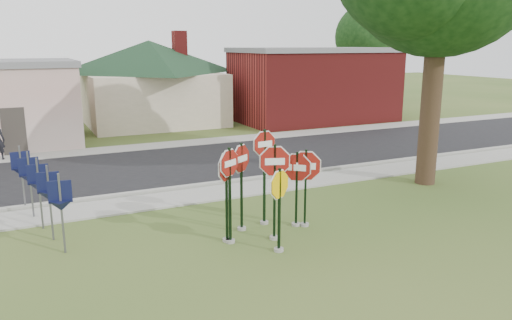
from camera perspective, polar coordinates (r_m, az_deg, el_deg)
name	(u,v)px	position (r m, az deg, el deg)	size (l,w,h in m)	color
ground	(294,254)	(12.33, 4.38, -10.70)	(120.00, 120.00, 0.00)	#385520
sidewalk_near	(214,193)	(17.01, -4.86, -3.82)	(60.00, 1.60, 0.06)	gray
road	(176,165)	(21.14, -9.18, -0.60)	(60.00, 7.00, 0.04)	black
sidewalk_far	(151,146)	(25.20, -11.95, 1.52)	(60.00, 1.60, 0.06)	gray
curb	(204,185)	(17.90, -6.00, -2.85)	(60.00, 0.20, 0.14)	gray
stop_sign_center	(275,178)	(12.67, 2.14, -2.08)	(1.04, 0.38, 2.64)	gray
stop_sign_yellow	(279,201)	(12.02, 2.68, -4.65)	(0.89, 0.46, 2.20)	gray
stop_sign_left	(230,183)	(12.47, -3.03, -2.67)	(0.85, 0.50, 2.59)	gray
stop_sign_right	(306,177)	(13.73, 5.70, -1.97)	(1.01, 0.60, 2.31)	gray
stop_sign_back_right	(264,164)	(13.75, 0.97, -0.47)	(0.99, 0.24, 2.81)	gray
stop_sign_back_left	(241,175)	(13.33, -1.68, -1.67)	(0.89, 0.60, 2.54)	gray
stop_sign_far_right	(297,179)	(13.74, 4.68, -2.22)	(0.84, 0.71, 2.23)	gray
stop_sign_far_left	(226,183)	(12.57, -3.40, -2.67)	(0.82, 0.70, 2.52)	gray
route_sign_row	(39,186)	(14.74, -23.56, -2.73)	(1.43, 4.63, 2.00)	#59595E
building_house	(150,66)	(32.69, -12.06, 10.51)	(11.60, 11.60, 6.20)	beige
building_brick	(314,84)	(33.42, 6.63, 8.62)	(10.20, 6.20, 4.75)	maroon
bg_tree_right	(368,37)	(45.21, 12.65, 13.58)	(5.60, 5.60, 8.40)	#2E2114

